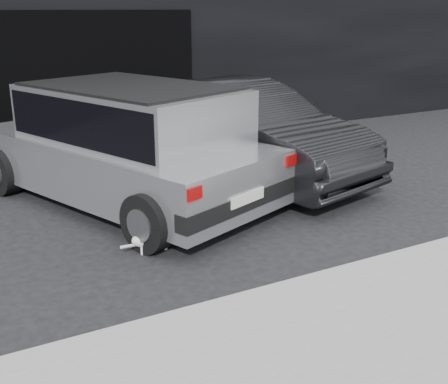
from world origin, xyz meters
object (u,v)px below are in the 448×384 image
second_car (240,130)px  cat_white (155,237)px  silver_hatchback (126,139)px  cat_siamese (195,226)px

second_car → cat_white: second_car is taller
silver_hatchback → cat_white: (-0.31, -1.75, -0.75)m
silver_hatchback → cat_white: size_ratio=6.94×
silver_hatchback → cat_white: 1.93m
cat_siamese → cat_white: (-0.58, -0.16, 0.04)m
cat_siamese → second_car: bearing=-149.9°
second_car → cat_siamese: (-1.75, -1.94, -0.65)m
silver_hatchback → cat_white: bearing=-120.9°
silver_hatchback → second_car: silver_hatchback is taller
second_car → silver_hatchback: bearing=176.1°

